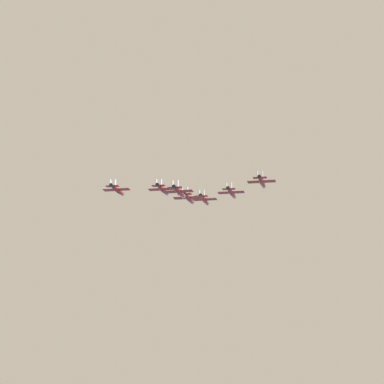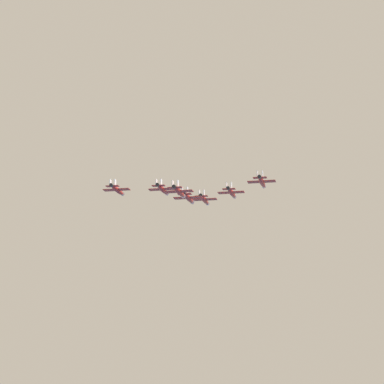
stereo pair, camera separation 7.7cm
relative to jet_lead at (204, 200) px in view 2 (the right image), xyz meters
name	(u,v)px [view 2 (the right image)]	position (x,y,z in m)	size (l,w,h in m)	color
jet_lead	(204,200)	(0.00, 0.00, 0.00)	(14.38, 8.79, 3.02)	red
jet_left_wingman	(163,189)	(-12.38, 12.09, 0.87)	(14.30, 8.78, 3.00)	red
jet_right_wingman	(231,193)	(-13.93, -10.27, -1.27)	(13.86, 8.51, 2.91)	red
jet_left_outer	(117,190)	(-24.75, 24.19, -1.91)	(13.81, 8.48, 2.90)	red
jet_right_outer	(262,182)	(-27.86, -20.53, -1.61)	(13.96, 8.53, 2.93)	red
jet_slot_rear	(188,198)	(-26.31, 1.83, -5.50)	(14.27, 8.76, 3.00)	red
jet_trailing	(179,191)	(-39.46, 2.74, -6.70)	(13.95, 8.57, 2.93)	red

